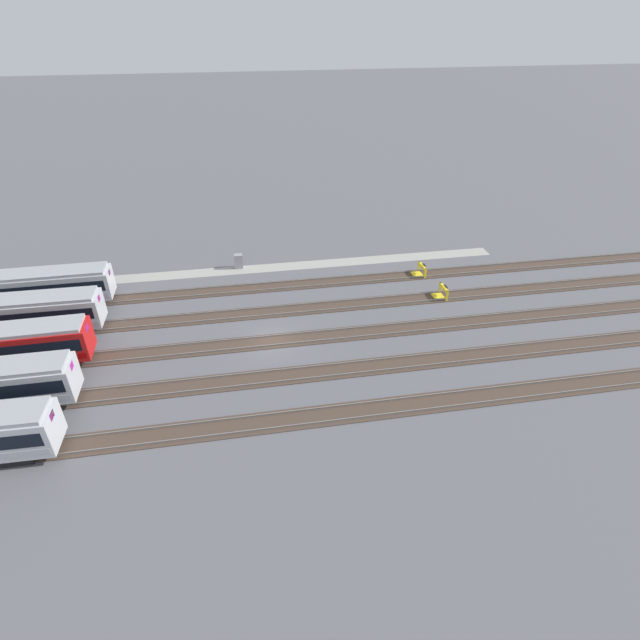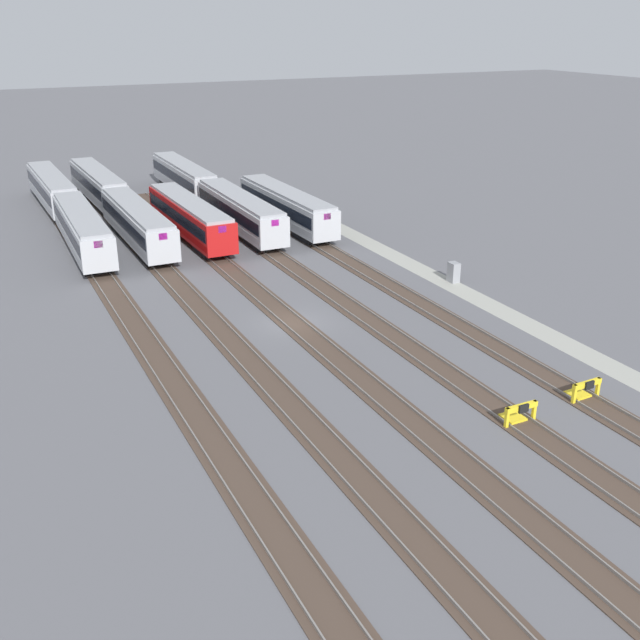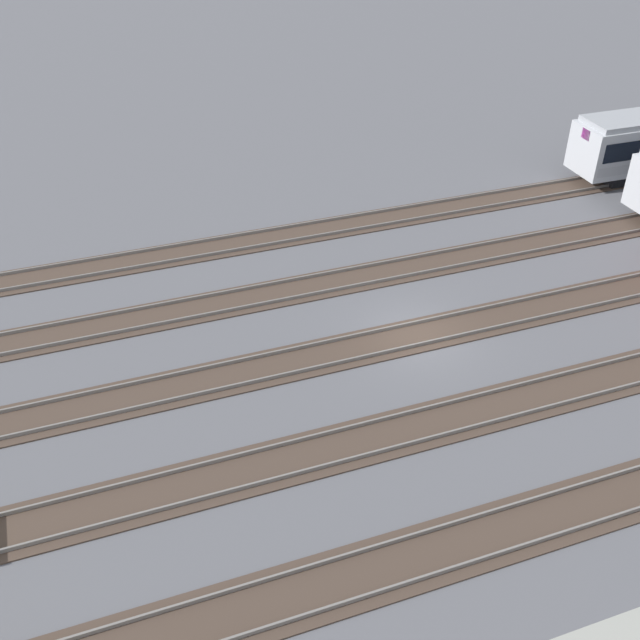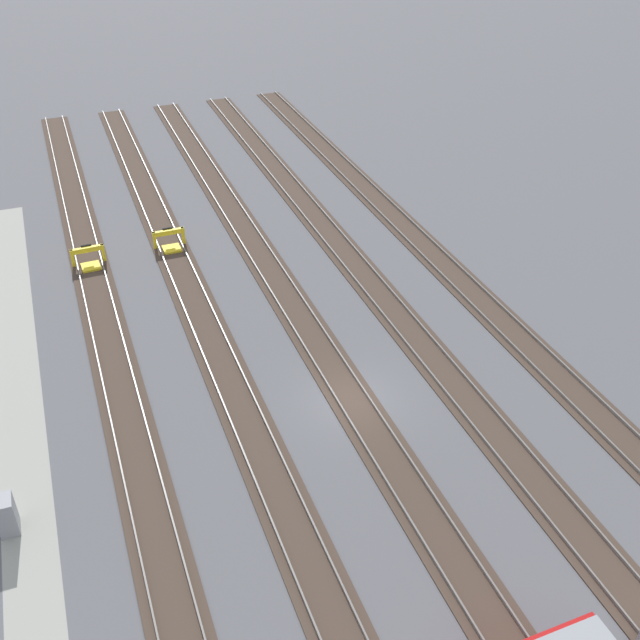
% 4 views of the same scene
% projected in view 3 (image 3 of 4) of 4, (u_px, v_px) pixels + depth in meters
% --- Properties ---
extents(ground_plane, '(400.00, 400.00, 0.00)m').
position_uv_depth(ground_plane, '(417.00, 336.00, 30.75)').
color(ground_plane, '#5B5B60').
extents(rail_track_nearest, '(90.00, 2.23, 0.21)m').
position_uv_depth(rail_track_nearest, '(559.00, 514.00, 23.05)').
color(rail_track_nearest, '#47382D').
rests_on(rail_track_nearest, ground).
extents(rail_track_near_inner, '(90.00, 2.23, 0.21)m').
position_uv_depth(rail_track_near_inner, '(478.00, 412.00, 26.89)').
color(rail_track_near_inner, '#47382D').
rests_on(rail_track_near_inner, ground).
extents(rail_track_middle, '(90.00, 2.24, 0.21)m').
position_uv_depth(rail_track_middle, '(417.00, 335.00, 30.73)').
color(rail_track_middle, '#47382D').
rests_on(rail_track_middle, ground).
extents(rail_track_far_inner, '(90.00, 2.23, 0.21)m').
position_uv_depth(rail_track_far_inner, '(370.00, 275.00, 34.57)').
color(rail_track_far_inner, '#47382D').
rests_on(rail_track_far_inner, ground).
extents(rail_track_farthest, '(90.00, 2.23, 0.21)m').
position_uv_depth(rail_track_farthest, '(333.00, 228.00, 38.41)').
color(rail_track_farthest, '#47382D').
rests_on(rail_track_farthest, ground).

